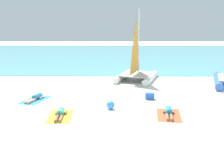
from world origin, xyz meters
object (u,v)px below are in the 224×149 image
at_px(towel_left, 35,100).
at_px(towel_middle, 60,116).
at_px(cooler_box, 150,96).
at_px(sailboat_white, 136,70).
at_px(sunbather_right, 169,112).
at_px(sunbather_left, 36,97).
at_px(sunbather_middle, 60,113).
at_px(towel_right, 169,115).
at_px(beach_ball, 110,105).

xyz_separation_m(towel_left, towel_middle, (2.03, -2.66, 0.00)).
bearing_deg(towel_middle, cooler_box, 32.35).
xyz_separation_m(sailboat_white, sunbather_right, (0.84, -7.97, -0.70)).
distance_m(sunbather_left, towel_middle, 3.39).
bearing_deg(sunbather_middle, towel_right, -2.46).
xyz_separation_m(sunbather_middle, sunbather_right, (5.12, 0.22, 0.00)).
relative_size(sunbather_left, towel_right, 0.81).
bearing_deg(sunbather_right, beach_ball, 172.77).
height_order(towel_middle, towel_right, same).
relative_size(sailboat_white, beach_ball, 12.99).
height_order(sunbather_left, towel_middle, sunbather_left).
bearing_deg(sunbather_middle, beach_ball, 19.16).
bearing_deg(sunbather_left, towel_left, -90.00).
xyz_separation_m(beach_ball, cooler_box, (2.25, 1.83, -0.04)).
bearing_deg(towel_left, cooler_box, 2.06).
relative_size(towel_left, towel_right, 1.00).
distance_m(towel_left, sunbather_right, 7.53).
bearing_deg(beach_ball, sunbather_middle, -156.68).
distance_m(sunbather_middle, towel_right, 5.11).
relative_size(towel_right, beach_ball, 4.41).
height_order(sailboat_white, sunbather_left, sailboat_white).
xyz_separation_m(sunbather_left, cooler_box, (6.59, 0.17, 0.05)).
bearing_deg(towel_right, cooler_box, 101.07).
relative_size(sunbather_right, cooler_box, 3.13).
relative_size(beach_ball, cooler_box, 0.86).
height_order(towel_middle, sunbather_right, sunbather_right).
bearing_deg(towel_left, sailboat_white, 41.56).
bearing_deg(sunbather_left, towel_middle, -37.29).
xyz_separation_m(sunbather_left, sunbather_middle, (2.01, -2.66, 0.00)).
relative_size(towel_left, beach_ball, 4.41).
height_order(sunbather_left, beach_ball, beach_ball).
xyz_separation_m(sunbather_right, beach_ball, (-2.79, 0.79, 0.08)).
height_order(sunbather_left, towel_right, sunbather_left).
xyz_separation_m(sunbather_left, towel_right, (7.12, -2.51, -0.13)).
height_order(sunbather_middle, sunbather_right, same).
height_order(towel_middle, sunbather_middle, sunbather_middle).
bearing_deg(sailboat_white, sunbather_middle, -98.95).
distance_m(sailboat_white, sunbather_middle, 9.27).
relative_size(sailboat_white, sunbather_left, 3.62).
bearing_deg(towel_middle, beach_ball, 24.73).
xyz_separation_m(sailboat_white, towel_middle, (-4.28, -8.26, -0.83)).
relative_size(sailboat_white, towel_left, 2.94).
relative_size(towel_right, sunbather_right, 1.21).
relative_size(towel_right, cooler_box, 3.80).
height_order(towel_middle, cooler_box, cooler_box).
relative_size(sailboat_white, towel_right, 2.94).
distance_m(towel_left, cooler_box, 6.62).
height_order(sunbather_middle, beach_ball, beach_ball).
xyz_separation_m(towel_left, sunbather_right, (7.15, -2.38, 0.13)).
bearing_deg(towel_middle, sunbather_left, 126.42).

